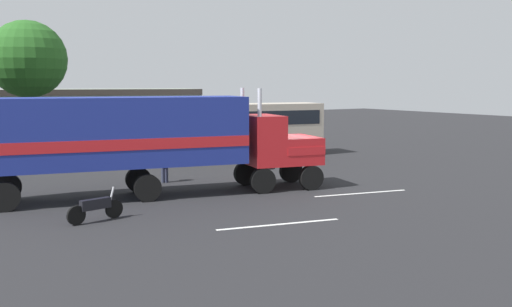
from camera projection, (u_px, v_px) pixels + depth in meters
ground_plane at (284, 185)px, 27.27m from camera, size 120.00×120.00×0.00m
lane_stripe_near at (361, 193)px, 25.16m from camera, size 4.34×1.04×0.01m
lane_stripe_mid at (279, 224)px, 19.62m from camera, size 4.34×1.03×0.01m
semi_truck at (144, 136)px, 24.20m from camera, size 14.37×5.32×4.50m
person_bystander at (165, 164)px, 27.83m from camera, size 0.42×0.48×1.63m
parked_bus at (239, 125)px, 37.27m from camera, size 11.24×4.00×3.40m
motorcycle at (96, 208)px, 20.01m from camera, size 2.08×0.59×1.12m
tree_center at (28, 59)px, 41.09m from camera, size 5.43×5.43×9.10m
building_backdrop at (75, 111)px, 51.09m from camera, size 22.10×10.19×4.20m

